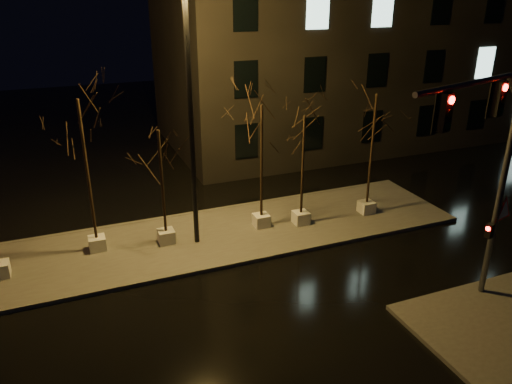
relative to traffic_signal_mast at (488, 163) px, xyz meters
name	(u,v)px	position (x,y,z in m)	size (l,w,h in m)	color
ground	(264,320)	(-6.39, 1.85, -5.12)	(90.00, 90.00, 0.00)	black
median	(209,237)	(-6.39, 7.85, -5.05)	(22.00, 5.00, 0.15)	#4A4742
building	(353,25)	(7.61, 19.85, 2.38)	(25.00, 12.00, 15.00)	black
tree_1	(82,135)	(-10.89, 8.36, -0.22)	(1.80, 1.80, 6.26)	silver
tree_2	(160,157)	(-8.19, 7.92, -1.25)	(1.80, 1.80, 4.90)	silver
tree_3	(262,134)	(-3.99, 7.86, -0.76)	(1.80, 1.80, 5.55)	silver
tree_4	(304,141)	(-2.25, 7.47, -1.15)	(1.80, 1.80, 5.03)	silver
tree_5	(374,122)	(1.10, 7.35, -0.64)	(1.80, 1.80, 5.71)	silver
traffic_signal_mast	(488,163)	(0.00, 0.00, 0.00)	(5.99, 1.76, 7.57)	#505257
streetlight_main	(190,102)	(-7.01, 7.53, 0.84)	(2.49, 0.94, 10.07)	black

